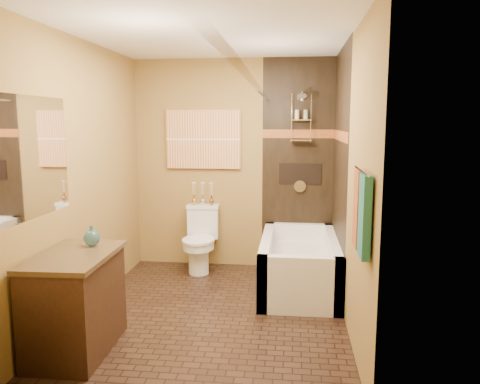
# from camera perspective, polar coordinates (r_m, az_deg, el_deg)

# --- Properties ---
(floor) EXTENTS (3.00, 3.00, 0.00)m
(floor) POSITION_cam_1_polar(r_m,az_deg,el_deg) (4.50, -3.25, -14.45)
(floor) COLOR black
(floor) RESTS_ON ground
(wall_left) EXTENTS (0.02, 3.00, 2.50)m
(wall_left) POSITION_cam_1_polar(r_m,az_deg,el_deg) (4.54, -18.50, 1.67)
(wall_left) COLOR olive
(wall_left) RESTS_ON floor
(wall_right) EXTENTS (0.02, 3.00, 2.50)m
(wall_right) POSITION_cam_1_polar(r_m,az_deg,el_deg) (4.15, 13.18, 1.27)
(wall_right) COLOR olive
(wall_right) RESTS_ON floor
(wall_back) EXTENTS (2.40, 0.02, 2.50)m
(wall_back) POSITION_cam_1_polar(r_m,az_deg,el_deg) (5.65, -0.79, 3.38)
(wall_back) COLOR olive
(wall_back) RESTS_ON floor
(wall_front) EXTENTS (2.40, 0.02, 2.50)m
(wall_front) POSITION_cam_1_polar(r_m,az_deg,el_deg) (2.73, -8.79, -2.29)
(wall_front) COLOR olive
(wall_front) RESTS_ON floor
(ceiling) EXTENTS (3.00, 3.00, 0.00)m
(ceiling) POSITION_cam_1_polar(r_m,az_deg,el_deg) (4.21, -3.55, 18.67)
(ceiling) COLOR silver
(ceiling) RESTS_ON wall_back
(alcove_tile_back) EXTENTS (0.85, 0.01, 2.50)m
(alcove_tile_back) POSITION_cam_1_polar(r_m,az_deg,el_deg) (5.60, 7.10, 3.27)
(alcove_tile_back) COLOR black
(alcove_tile_back) RESTS_ON wall_back
(alcove_tile_right) EXTENTS (0.01, 1.50, 2.50)m
(alcove_tile_right) POSITION_cam_1_polar(r_m,az_deg,el_deg) (4.89, 12.03, 2.38)
(alcove_tile_right) COLOR black
(alcove_tile_right) RESTS_ON wall_right
(mosaic_band_back) EXTENTS (0.85, 0.01, 0.10)m
(mosaic_band_back) POSITION_cam_1_polar(r_m,az_deg,el_deg) (5.57, 7.17, 7.05)
(mosaic_band_back) COLOR maroon
(mosaic_band_back) RESTS_ON alcove_tile_back
(mosaic_band_right) EXTENTS (0.01, 1.50, 0.10)m
(mosaic_band_right) POSITION_cam_1_polar(r_m,az_deg,el_deg) (4.86, 12.05, 6.73)
(mosaic_band_right) COLOR maroon
(mosaic_band_right) RESTS_ON alcove_tile_right
(alcove_niche) EXTENTS (0.50, 0.01, 0.25)m
(alcove_niche) POSITION_cam_1_polar(r_m,az_deg,el_deg) (5.60, 7.34, 2.24)
(alcove_niche) COLOR black
(alcove_niche) RESTS_ON alcove_tile_back
(shower_fixtures) EXTENTS (0.24, 0.33, 1.16)m
(shower_fixtures) POSITION_cam_1_polar(r_m,az_deg,el_deg) (5.46, 7.46, 7.50)
(shower_fixtures) COLOR silver
(shower_fixtures) RESTS_ON floor
(curtain_rod) EXTENTS (0.03, 1.55, 0.03)m
(curtain_rod) POSITION_cam_1_polar(r_m,az_deg,el_deg) (4.85, 2.83, 11.62)
(curtain_rod) COLOR silver
(curtain_rod) RESTS_ON wall_back
(towel_bar) EXTENTS (0.02, 0.55, 0.02)m
(towel_bar) POSITION_cam_1_polar(r_m,az_deg,el_deg) (3.08, 14.61, 2.53)
(towel_bar) COLOR silver
(towel_bar) RESTS_ON wall_right
(towel_teal) EXTENTS (0.05, 0.22, 0.52)m
(towel_teal) POSITION_cam_1_polar(r_m,az_deg,el_deg) (3.00, 14.96, -2.88)
(towel_teal) COLOR #206C61
(towel_teal) RESTS_ON towel_bar
(towel_rust) EXTENTS (0.05, 0.22, 0.52)m
(towel_rust) POSITION_cam_1_polar(r_m,az_deg,el_deg) (3.25, 14.29, -1.98)
(towel_rust) COLOR #9A461C
(towel_rust) RESTS_ON towel_bar
(sunset_painting) EXTENTS (0.90, 0.04, 0.70)m
(sunset_painting) POSITION_cam_1_polar(r_m,az_deg,el_deg) (5.67, -4.48, 6.41)
(sunset_painting) COLOR #D16631
(sunset_painting) RESTS_ON wall_back
(vanity_mirror) EXTENTS (0.01, 1.00, 0.90)m
(vanity_mirror) POSITION_cam_1_polar(r_m,az_deg,el_deg) (3.77, -23.87, 3.89)
(vanity_mirror) COLOR white
(vanity_mirror) RESTS_ON wall_left
(bathtub) EXTENTS (0.80, 1.50, 0.55)m
(bathtub) POSITION_cam_1_polar(r_m,az_deg,el_deg) (5.07, 7.25, -9.16)
(bathtub) COLOR white
(bathtub) RESTS_ON floor
(toilet) EXTENTS (0.40, 0.59, 0.76)m
(toilet) POSITION_cam_1_polar(r_m,az_deg,el_deg) (5.58, -4.84, -5.71)
(toilet) COLOR white
(toilet) RESTS_ON floor
(vanity) EXTENTS (0.56, 0.89, 0.78)m
(vanity) POSITION_cam_1_polar(r_m,az_deg,el_deg) (3.89, -19.42, -12.59)
(vanity) COLOR black
(vanity) RESTS_ON floor
(teal_bottle) EXTENTS (0.14, 0.14, 0.20)m
(teal_bottle) POSITION_cam_1_polar(r_m,az_deg,el_deg) (3.93, -17.64, -5.11)
(teal_bottle) COLOR #24616D
(teal_bottle) RESTS_ON vanity
(bud_vases) EXTENTS (0.27, 0.06, 0.27)m
(bud_vases) POSITION_cam_1_polar(r_m,az_deg,el_deg) (5.64, -4.57, -0.13)
(bud_vases) COLOR gold
(bud_vases) RESTS_ON toilet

